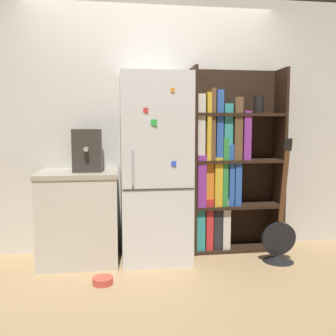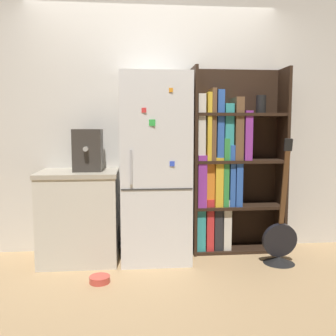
# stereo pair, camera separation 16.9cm
# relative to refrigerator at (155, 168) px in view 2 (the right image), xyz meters

# --- Properties ---
(ground_plane) EXTENTS (16.00, 16.00, 0.00)m
(ground_plane) POSITION_rel_refrigerator_xyz_m (0.00, -0.15, -0.89)
(ground_plane) COLOR tan
(wall_back) EXTENTS (8.00, 0.05, 2.60)m
(wall_back) POSITION_rel_refrigerator_xyz_m (0.00, 0.33, 0.41)
(wall_back) COLOR silver
(wall_back) RESTS_ON ground_plane
(refrigerator) EXTENTS (0.65, 0.63, 1.77)m
(refrigerator) POSITION_rel_refrigerator_xyz_m (0.00, 0.00, 0.00)
(refrigerator) COLOR silver
(refrigerator) RESTS_ON ground_plane
(bookshelf) EXTENTS (0.95, 0.32, 1.87)m
(bookshelf) POSITION_rel_refrigerator_xyz_m (0.74, 0.17, -0.01)
(bookshelf) COLOR black
(bookshelf) RESTS_ON ground_plane
(kitchen_counter) EXTENTS (0.74, 0.61, 0.86)m
(kitchen_counter) POSITION_rel_refrigerator_xyz_m (-0.72, 0.01, -0.45)
(kitchen_counter) COLOR beige
(kitchen_counter) RESTS_ON ground_plane
(espresso_machine) EXTENTS (0.26, 0.37, 0.39)m
(espresso_machine) POSITION_rel_refrigerator_xyz_m (-0.63, 0.04, 0.18)
(espresso_machine) COLOR #38332D
(espresso_machine) RESTS_ON kitchen_counter
(guitar) EXTENTS (0.33, 0.29, 1.18)m
(guitar) POSITION_rel_refrigerator_xyz_m (1.15, -0.27, -0.71)
(guitar) COLOR black
(guitar) RESTS_ON ground_plane
(pet_bowl) EXTENTS (0.17, 0.17, 0.06)m
(pet_bowl) POSITION_rel_refrigerator_xyz_m (-0.49, -0.56, -0.85)
(pet_bowl) COLOR #D84C3F
(pet_bowl) RESTS_ON ground_plane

